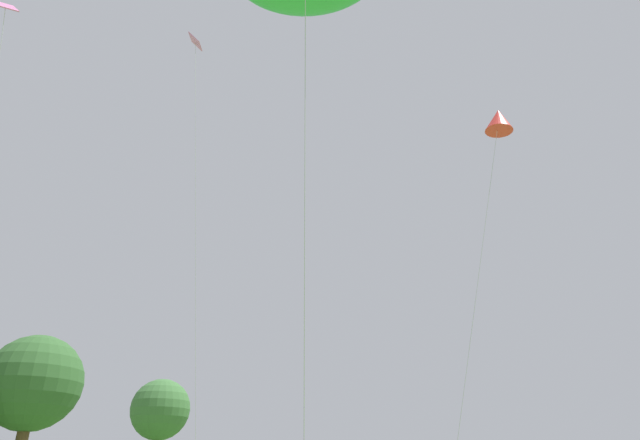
# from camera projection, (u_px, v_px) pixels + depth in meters

# --- Properties ---
(small_kite_streamer_purple) EXTENTS (5.13, 2.20, 16.45)m
(small_kite_streamer_purple) POSITION_uv_depth(u_px,v_px,m) (498.00, 121.00, 24.05)
(small_kite_streamer_purple) COLOR red
(small_kite_streamer_purple) RESTS_ON ground
(small_kite_triangle_green) EXTENTS (2.72, 0.95, 22.01)m
(small_kite_triangle_green) POSITION_uv_depth(u_px,v_px,m) (195.00, 72.00, 27.00)
(small_kite_triangle_green) COLOR pink
(small_kite_triangle_green) RESTS_ON ground
(small_kite_box_yellow) EXTENTS (2.95, 2.65, 17.20)m
(small_kite_box_yellow) POSITION_uv_depth(u_px,v_px,m) (1.00, 45.00, 19.01)
(small_kite_box_yellow) COLOR pink
(small_kite_box_yellow) RESTS_ON ground
(tree_pine_center) EXTENTS (6.98, 6.98, 11.13)m
(tree_pine_center) POSITION_uv_depth(u_px,v_px,m) (34.00, 383.00, 40.38)
(tree_pine_center) COLOR #513823
(tree_pine_center) RESTS_ON ground
(tree_shrub_far) EXTENTS (7.53, 7.53, 12.53)m
(tree_shrub_far) POSITION_uv_depth(u_px,v_px,m) (160.00, 410.00, 69.50)
(tree_shrub_far) COLOR #513823
(tree_shrub_far) RESTS_ON ground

